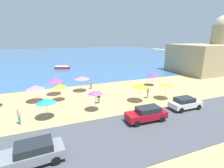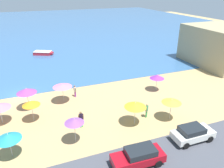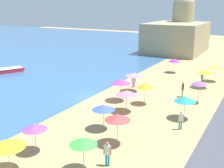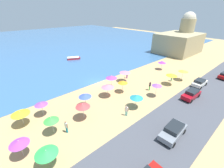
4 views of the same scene
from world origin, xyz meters
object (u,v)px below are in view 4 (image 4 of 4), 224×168
object	(u,v)px
beach_umbrella_10	(162,62)
parked_car_3	(200,83)
beach_umbrella_5	(157,85)
beach_umbrella_8	(137,97)
beach_umbrella_6	(108,86)
bather_3	(172,77)
beach_umbrella_4	(172,75)
parked_car_4	(173,131)
bather_0	(127,75)
beach_umbrella_3	(46,152)
beach_umbrella_11	(183,71)
beach_umbrella_0	(41,104)
bather_4	(127,110)
beach_umbrella_13	(51,119)
harbor_fortress	(180,40)
beach_umbrella_15	(83,105)
skiff_nearshore	(73,58)
bather_1	(66,126)
parked_car_0	(191,94)
beach_umbrella_14	(20,113)
beach_umbrella_12	(85,96)
bather_2	(150,85)
beach_umbrella_2	(111,77)
beach_umbrella_9	(125,72)
beach_umbrella_1	(123,82)
beach_umbrella_7	(19,142)

from	to	relation	value
beach_umbrella_10	parked_car_3	xyz separation A→B (m)	(-2.65, -10.53, -1.23)
beach_umbrella_5	beach_umbrella_8	distance (m)	5.45
beach_umbrella_6	bather_3	bearing A→B (deg)	-17.03
beach_umbrella_4	parked_car_4	distance (m)	15.26
beach_umbrella_6	bather_0	bearing A→B (deg)	20.40
beach_umbrella_3	bather_0	size ratio (longest dim) A/B	1.41
beach_umbrella_11	bather_3	xyz separation A→B (m)	(-2.18, 1.25, -1.27)
beach_umbrella_8	beach_umbrella_0	bearing A→B (deg)	146.04
beach_umbrella_4	bather_4	distance (m)	14.58
beach_umbrella_10	beach_umbrella_11	size ratio (longest dim) A/B	0.97
beach_umbrella_13	parked_car_3	xyz separation A→B (m)	(27.79, -7.19, -1.36)
beach_umbrella_8	bather_3	distance (m)	13.72
beach_umbrella_3	harbor_fortress	distance (m)	55.09
beach_umbrella_15	beach_umbrella_10	bearing A→B (deg)	7.66
skiff_nearshore	beach_umbrella_15	bearing A→B (deg)	-115.85
beach_umbrella_0	parked_car_4	world-z (taller)	beach_umbrella_0
beach_umbrella_6	bather_1	bearing A→B (deg)	-160.72
parked_car_0	beach_umbrella_6	bearing A→B (deg)	135.35
beach_umbrella_5	bather_1	size ratio (longest dim) A/B	1.42
beach_umbrella_13	beach_umbrella_10	bearing A→B (deg)	6.25
bather_1	beach_umbrella_10	bearing A→B (deg)	8.58
parked_car_0	parked_car_3	xyz separation A→B (m)	(6.08, 0.91, -0.04)
beach_umbrella_10	parked_car_0	xyz separation A→B (m)	(-8.73, -11.43, -1.19)
beach_umbrella_14	bather_4	size ratio (longest dim) A/B	1.34
beach_umbrella_12	beach_umbrella_14	size ratio (longest dim) A/B	1.02
bather_2	bather_3	world-z (taller)	bather_2
beach_umbrella_2	beach_umbrella_8	xyz separation A→B (m)	(-1.67, -7.86, -0.32)
parked_car_0	beach_umbrella_13	bearing A→B (deg)	159.54
bather_0	beach_umbrella_11	bearing A→B (deg)	-46.67
beach_umbrella_0	parked_car_3	distance (m)	29.93
beach_umbrella_9	bather_3	distance (m)	10.49
beach_umbrella_1	parked_car_4	distance (m)	12.59
beach_umbrella_8	beach_umbrella_6	bearing A→B (deg)	100.68
bather_1	skiff_nearshore	world-z (taller)	bather_1
beach_umbrella_1	beach_umbrella_5	size ratio (longest dim) A/B	0.96
beach_umbrella_5	bather_3	size ratio (longest dim) A/B	1.53
beach_umbrella_2	beach_umbrella_10	xyz separation A→B (m)	(16.57, -1.14, -0.30)
beach_umbrella_3	beach_umbrella_13	distance (m)	4.60
beach_umbrella_7	harbor_fortress	distance (m)	56.13
beach_umbrella_0	bather_4	world-z (taller)	beach_umbrella_0
beach_umbrella_11	parked_car_4	xyz separation A→B (m)	(-17.10, -7.06, -1.34)
beach_umbrella_0	beach_umbrella_10	size ratio (longest dim) A/B	0.96
beach_umbrella_2	beach_umbrella_11	xyz separation A→B (m)	(14.13, -7.86, -0.15)
beach_umbrella_8	bather_3	bearing A→B (deg)	5.22
beach_umbrella_14	harbor_fortress	xyz separation A→B (m)	(53.78, 4.89, 2.21)
beach_umbrella_10	beach_umbrella_4	bearing A→B (deg)	-136.14
beach_umbrella_15	bather_4	size ratio (longest dim) A/B	1.50
bather_1	beach_umbrella_0	bearing A→B (deg)	99.94
beach_umbrella_9	parked_car_0	size ratio (longest dim) A/B	0.57
beach_umbrella_3	beach_umbrella_9	xyz separation A→B (m)	(20.09, 8.73, 0.33)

